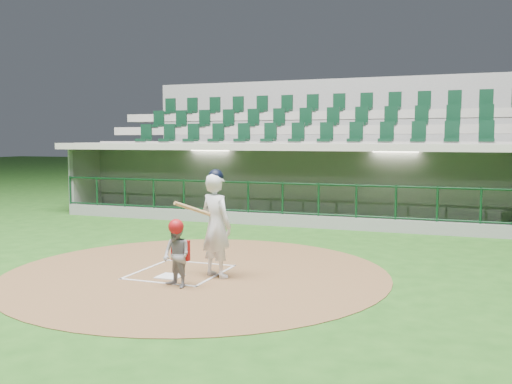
# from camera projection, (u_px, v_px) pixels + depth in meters

# --- Properties ---
(ground) EXTENTS (120.00, 120.00, 0.00)m
(ground) POSITION_uv_depth(u_px,v_px,m) (188.00, 269.00, 11.04)
(ground) COLOR #1E4D16
(ground) RESTS_ON ground
(dirt_circle) EXTENTS (7.20, 7.20, 0.01)m
(dirt_circle) POSITION_uv_depth(u_px,v_px,m) (197.00, 273.00, 10.75)
(dirt_circle) COLOR brown
(dirt_circle) RESTS_ON ground
(home_plate) EXTENTS (0.43, 0.43, 0.02)m
(home_plate) POSITION_uv_depth(u_px,v_px,m) (170.00, 276.00, 10.38)
(home_plate) COLOR white
(home_plate) RESTS_ON dirt_circle
(batter_box_chalk) EXTENTS (1.55, 1.80, 0.01)m
(batter_box_chalk) POSITION_uv_depth(u_px,v_px,m) (180.00, 272.00, 10.76)
(batter_box_chalk) COLOR white
(batter_box_chalk) RESTS_ON ground
(dugout_structure) EXTENTS (16.40, 3.70, 3.00)m
(dugout_structure) POSITION_uv_depth(u_px,v_px,m) (306.00, 188.00, 18.19)
(dugout_structure) COLOR gray
(dugout_structure) RESTS_ON ground
(seating_deck) EXTENTS (17.00, 6.72, 5.15)m
(seating_deck) POSITION_uv_depth(u_px,v_px,m) (324.00, 169.00, 21.07)
(seating_deck) COLOR slate
(seating_deck) RESTS_ON ground
(batter) EXTENTS (0.94, 0.98, 1.97)m
(batter) POSITION_uv_depth(u_px,v_px,m) (216.00, 224.00, 10.32)
(batter) COLOR white
(batter) RESTS_ON dirt_circle
(catcher) EXTENTS (0.65, 0.59, 1.17)m
(catcher) POSITION_uv_depth(u_px,v_px,m) (177.00, 253.00, 9.62)
(catcher) COLOR gray
(catcher) RESTS_ON dirt_circle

